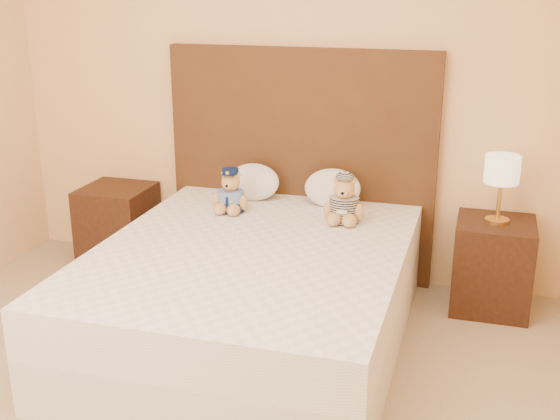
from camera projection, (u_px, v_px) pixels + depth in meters
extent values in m
cube|color=#F6C586|center=(303.00, 71.00, 4.42)|extent=(4.00, 0.04, 2.70)
cube|color=white|center=(252.00, 316.00, 3.84)|extent=(1.60, 2.00, 0.30)
cube|color=white|center=(251.00, 269.00, 3.75)|extent=(1.60, 2.00, 0.25)
cube|color=#452D14|center=(300.00, 165.00, 4.57)|extent=(1.75, 0.08, 1.50)
cube|color=#3B1E12|center=(118.00, 225.00, 4.87)|extent=(0.45, 0.45, 0.55)
cube|color=#3B1E12|center=(492.00, 265.00, 4.19)|extent=(0.45, 0.45, 0.55)
cylinder|color=gold|center=(497.00, 220.00, 4.10)|extent=(0.14, 0.14, 0.02)
cylinder|color=gold|center=(499.00, 199.00, 4.06)|extent=(0.02, 0.02, 0.26)
cylinder|color=beige|center=(502.00, 169.00, 4.00)|extent=(0.20, 0.20, 0.16)
ellipsoid|color=white|center=(253.00, 180.00, 4.50)|extent=(0.35, 0.22, 0.24)
ellipsoid|color=white|center=(332.00, 186.00, 4.36)|extent=(0.36, 0.23, 0.25)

